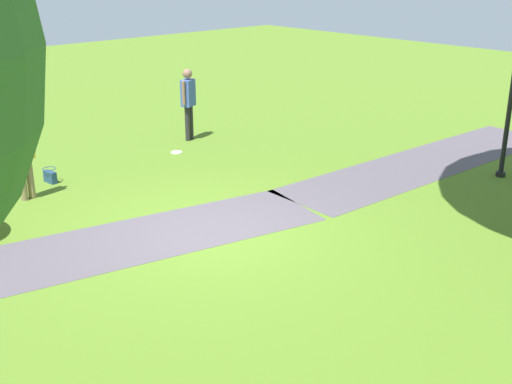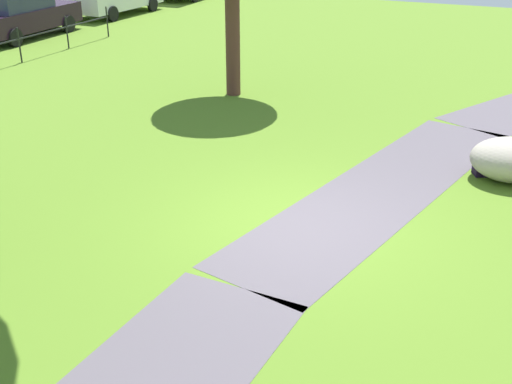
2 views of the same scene
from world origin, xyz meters
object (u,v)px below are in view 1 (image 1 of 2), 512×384
(woman_with_handbag, at_px, (23,151))
(frisbee_on_grass, at_px, (177,152))
(man_near_boulder, at_px, (188,99))
(handbag_on_grass, at_px, (50,176))

(woman_with_handbag, relative_size, frisbee_on_grass, 6.06)
(man_near_boulder, height_order, frisbee_on_grass, man_near_boulder)
(handbag_on_grass, bearing_deg, man_near_boulder, -170.58)
(man_near_boulder, xyz_separation_m, frisbee_on_grass, (0.92, 0.70, -1.03))
(man_near_boulder, relative_size, handbag_on_grass, 5.37)
(man_near_boulder, bearing_deg, woman_with_handbag, 14.80)
(man_near_boulder, distance_m, frisbee_on_grass, 1.55)
(man_near_boulder, height_order, handbag_on_grass, man_near_boulder)
(woman_with_handbag, bearing_deg, man_near_boulder, -165.20)
(handbag_on_grass, height_order, frisbee_on_grass, handbag_on_grass)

